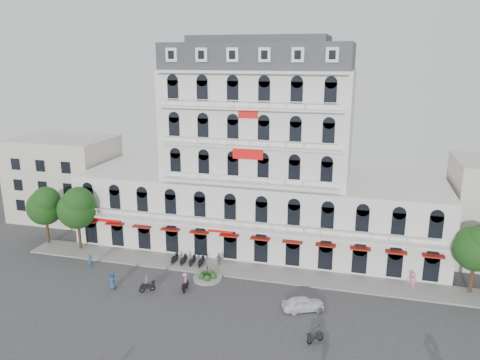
% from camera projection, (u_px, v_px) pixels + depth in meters
% --- Properties ---
extents(ground, '(120.00, 120.00, 0.00)m').
position_uv_depth(ground, '(217.00, 311.00, 44.60)').
color(ground, '#38383A').
rests_on(ground, ground).
extents(sidewalk, '(53.00, 4.00, 0.16)m').
position_uv_depth(sidewalk, '(241.00, 270.00, 52.98)').
color(sidewalk, gray).
rests_on(sidewalk, ground).
extents(main_building, '(45.00, 15.00, 25.80)m').
position_uv_depth(main_building, '(260.00, 167.00, 58.81)').
color(main_building, silver).
rests_on(main_building, ground).
extents(flank_building_west, '(14.00, 10.00, 12.00)m').
position_uv_depth(flank_building_west, '(65.00, 178.00, 69.23)').
color(flank_building_west, beige).
rests_on(flank_building_west, ground).
extents(traffic_island, '(3.20, 3.20, 1.60)m').
position_uv_depth(traffic_island, '(207.00, 277.00, 50.89)').
color(traffic_island, gray).
rests_on(traffic_island, ground).
extents(parked_scooter_row, '(4.40, 1.80, 1.10)m').
position_uv_depth(parked_scooter_row, '(188.00, 265.00, 54.41)').
color(parked_scooter_row, black).
rests_on(parked_scooter_row, ground).
extents(tree_west_outer, '(4.50, 4.48, 7.76)m').
position_uv_depth(tree_west_outer, '(45.00, 205.00, 59.04)').
color(tree_west_outer, '#382314').
rests_on(tree_west_outer, ground).
extents(tree_west_inner, '(4.76, 4.76, 8.25)m').
position_uv_depth(tree_west_inner, '(77.00, 206.00, 57.23)').
color(tree_west_inner, '#382314').
rests_on(tree_west_inner, ground).
extents(tree_east_inner, '(4.40, 4.37, 7.57)m').
position_uv_depth(tree_east_inner, '(477.00, 246.00, 46.52)').
color(tree_east_inner, '#382314').
rests_on(tree_east_inner, ground).
extents(parked_car, '(4.32, 3.09, 1.37)m').
position_uv_depth(parked_car, '(303.00, 304.00, 44.57)').
color(parked_car, white).
rests_on(parked_car, ground).
extents(rider_west, '(1.44, 1.17, 1.97)m').
position_uv_depth(rider_west, '(147.00, 284.00, 48.07)').
color(rider_west, black).
rests_on(rider_west, ground).
extents(rider_northeast, '(1.35, 1.26, 2.16)m').
position_uv_depth(rider_northeast, '(316.00, 331.00, 39.47)').
color(rider_northeast, '#212327').
rests_on(rider_northeast, ground).
extents(rider_center, '(0.64, 1.70, 1.94)m').
position_uv_depth(rider_center, '(185.00, 281.00, 48.28)').
color(rider_center, black).
rests_on(rider_center, ground).
extents(pedestrian_left, '(0.95, 0.63, 1.90)m').
position_uv_depth(pedestrian_left, '(112.00, 281.00, 48.56)').
color(pedestrian_left, navy).
rests_on(pedestrian_left, ground).
extents(pedestrian_mid, '(0.99, 0.56, 1.59)m').
position_uv_depth(pedestrian_mid, '(219.00, 259.00, 53.96)').
color(pedestrian_mid, '#5C5E64').
rests_on(pedestrian_mid, ground).
extents(pedestrian_right, '(1.35, 1.20, 1.81)m').
position_uv_depth(pedestrian_right, '(412.00, 281.00, 48.62)').
color(pedestrian_right, pink).
rests_on(pedestrian_right, ground).
extents(pedestrian_far, '(0.72, 0.64, 1.66)m').
position_uv_depth(pedestrian_far, '(90.00, 261.00, 53.44)').
color(pedestrian_far, '#29567C').
rests_on(pedestrian_far, ground).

